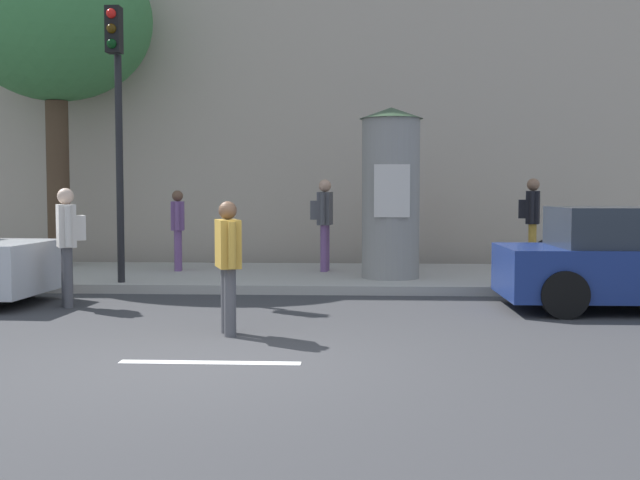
{
  "coord_description": "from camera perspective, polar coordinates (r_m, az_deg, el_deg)",
  "views": [
    {
      "loc": [
        1.48,
        -7.52,
        1.7
      ],
      "look_at": [
        0.98,
        2.0,
        1.09
      ],
      "focal_mm": 43.81,
      "sensor_mm": 36.0,
      "label": 1
    }
  ],
  "objects": [
    {
      "name": "traffic_light",
      "position": [
        13.47,
        -14.64,
        9.87
      ],
      "size": [
        0.24,
        0.45,
        4.53
      ],
      "color": "black",
      "rests_on": "sidewalk_curb"
    },
    {
      "name": "sidewalk_curb",
      "position": [
        14.68,
        -2.81,
        -2.7
      ],
      "size": [
        36.0,
        4.0,
        0.15
      ],
      "primitive_type": "cube",
      "color": "#B2ADA3",
      "rests_on": "ground_plane"
    },
    {
      "name": "pedestrian_in_light_jacket",
      "position": [
        14.91,
        0.28,
        1.74
      ],
      "size": [
        0.42,
        0.6,
        1.76
      ],
      "color": "#724C84",
      "rests_on": "sidewalk_curb"
    },
    {
      "name": "ground_plane",
      "position": [
        7.85,
        -8.05,
        -8.87
      ],
      "size": [
        80.0,
        80.0,
        0.0
      ],
      "primitive_type": "plane",
      "color": "#38383A"
    },
    {
      "name": "pedestrian_with_bag",
      "position": [
        15.66,
        15.2,
        1.76
      ],
      "size": [
        0.46,
        0.58,
        1.78
      ],
      "color": "#B78C33",
      "rests_on": "sidewalk_curb"
    },
    {
      "name": "building_backdrop",
      "position": [
        19.89,
        -1.36,
        13.81
      ],
      "size": [
        36.0,
        5.0,
        10.41
      ],
      "primitive_type": "cube",
      "color": "#B7A893",
      "rests_on": "ground_plane"
    },
    {
      "name": "lane_markings",
      "position": [
        7.85,
        -8.05,
        -8.84
      ],
      "size": [
        25.8,
        0.16,
        0.01
      ],
      "color": "silver",
      "rests_on": "ground_plane"
    },
    {
      "name": "pedestrian_near_pole",
      "position": [
        15.96,
        6.33,
        1.75
      ],
      "size": [
        0.31,
        0.58,
        1.75
      ],
      "color": "#4C4C51",
      "rests_on": "sidewalk_curb"
    },
    {
      "name": "bicycle_leaning",
      "position": [
        14.22,
        18.41,
        -1.21
      ],
      "size": [
        1.77,
        0.22,
        1.09
      ],
      "color": "black",
      "rests_on": "sidewalk_curb"
    },
    {
      "name": "poster_column",
      "position": [
        13.82,
        5.19,
        3.51
      ],
      "size": [
        1.12,
        1.12,
        3.0
      ],
      "color": "gray",
      "rests_on": "sidewalk_curb"
    },
    {
      "name": "pedestrian_tallest",
      "position": [
        9.19,
        -6.73,
        -1.19
      ],
      "size": [
        0.39,
        0.64,
        1.57
      ],
      "color": "#4C4C51",
      "rests_on": "ground_plane"
    },
    {
      "name": "pedestrian_with_backpack",
      "position": [
        11.91,
        -17.94,
        0.28
      ],
      "size": [
        0.5,
        0.54,
        1.73
      ],
      "color": "#4C4C51",
      "rests_on": "ground_plane"
    },
    {
      "name": "street_tree",
      "position": [
        17.23,
        -18.8,
        14.93
      ],
      "size": [
        3.89,
        3.89,
        6.68
      ],
      "color": "#4C3826",
      "rests_on": "sidewalk_curb"
    },
    {
      "name": "pedestrian_in_dark_shirt",
      "position": [
        15.25,
        -10.34,
        1.13
      ],
      "size": [
        0.31,
        0.57,
        1.55
      ],
      "color": "#724C84",
      "rests_on": "sidewalk_curb"
    }
  ]
}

